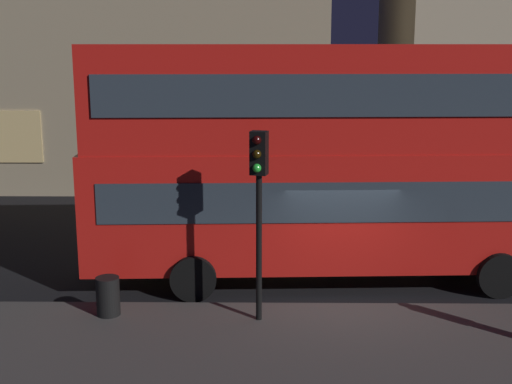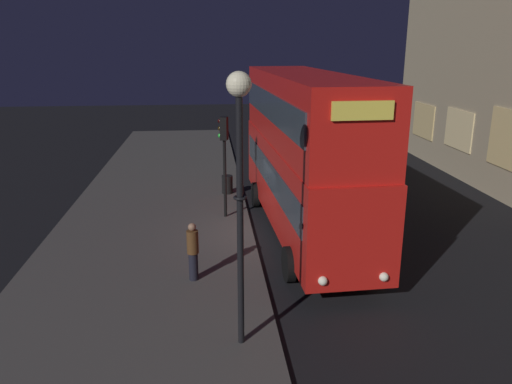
{
  "view_description": "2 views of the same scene",
  "coord_description": "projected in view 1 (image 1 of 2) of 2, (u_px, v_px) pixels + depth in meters",
  "views": [
    {
      "loc": [
        -1.73,
        -14.4,
        5.6
      ],
      "look_at": [
        -1.9,
        0.75,
        2.3
      ],
      "focal_mm": 47.78,
      "sensor_mm": 36.0,
      "label": 1
    },
    {
      "loc": [
        16.38,
        -2.02,
        6.53
      ],
      "look_at": [
        -1.31,
        -0.28,
        1.22
      ],
      "focal_mm": 34.91,
      "sensor_mm": 36.0,
      "label": 2
    }
  ],
  "objects": [
    {
      "name": "ground_plane",
      "position": [
        340.0,
        299.0,
        15.24
      ],
      "size": [
        80.0,
        80.0,
        0.0
      ],
      "primitive_type": "plane",
      "color": "black"
    },
    {
      "name": "building_with_clock",
      "position": [
        134.0,
        8.0,
        28.02
      ],
      "size": [
        15.51,
        8.39,
        14.05
      ],
      "color": "tan",
      "rests_on": "ground"
    },
    {
      "name": "double_decker_bus",
      "position": [
        327.0,
        154.0,
        15.84
      ],
      "size": [
        11.39,
        3.12,
        5.59
      ],
      "rotation": [
        0.0,
        0.0,
        0.04
      ],
      "color": "red",
      "rests_on": "ground"
    },
    {
      "name": "traffic_light_near_kerb",
      "position": [
        259.0,
        186.0,
        13.25
      ],
      "size": [
        0.38,
        0.39,
        3.85
      ],
      "rotation": [
        0.0,
        0.0,
        -0.28
      ],
      "color": "black",
      "rests_on": "sidewalk_slab"
    },
    {
      "name": "litter_bin",
      "position": [
        108.0,
        296.0,
        14.0
      ],
      "size": [
        0.48,
        0.48,
        0.81
      ],
      "primitive_type": "cylinder",
      "color": "black",
      "rests_on": "sidewalk_slab"
    }
  ]
}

